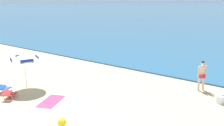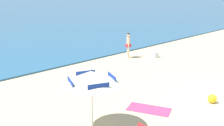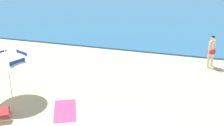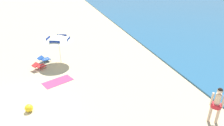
{
  "view_description": "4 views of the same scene",
  "coord_description": "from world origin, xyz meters",
  "px_view_note": "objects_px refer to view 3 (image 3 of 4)",
  "views": [
    {
      "loc": [
        7.39,
        -5.66,
        5.32
      ],
      "look_at": [
        -2.09,
        6.78,
        1.35
      ],
      "focal_mm": 40.51,
      "sensor_mm": 36.0,
      "label": 1
    },
    {
      "loc": [
        -11.3,
        -4.17,
        4.98
      ],
      "look_at": [
        -2.63,
        4.84,
        1.49
      ],
      "focal_mm": 43.99,
      "sensor_mm": 36.0,
      "label": 2
    },
    {
      "loc": [
        2.01,
        -7.42,
        6.48
      ],
      "look_at": [
        -2.01,
        6.5,
        0.61
      ],
      "focal_mm": 48.16,
      "sensor_mm": 36.0,
      "label": 3
    },
    {
      "loc": [
        8.55,
        2.43,
        6.39
      ],
      "look_at": [
        -1.5,
        5.49,
        1.45
      ],
      "focal_mm": 32.36,
      "sensor_mm": 36.0,
      "label": 4
    }
  ],
  "objects_px": {
    "beach_umbrella_striped_main": "(7,56)",
    "person_standing_near_shore": "(212,49)",
    "beach_towel": "(65,110)",
    "lounge_chair_beside_umbrella": "(3,111)"
  },
  "relations": [
    {
      "from": "beach_towel",
      "to": "person_standing_near_shore",
      "type": "bearing_deg",
      "value": 48.63
    },
    {
      "from": "lounge_chair_beside_umbrella",
      "to": "person_standing_near_shore",
      "type": "xyz_separation_m",
      "value": [
        7.94,
        7.7,
        0.77
      ]
    },
    {
      "from": "lounge_chair_beside_umbrella",
      "to": "beach_towel",
      "type": "distance_m",
      "value": 2.44
    },
    {
      "from": "beach_umbrella_striped_main",
      "to": "person_standing_near_shore",
      "type": "xyz_separation_m",
      "value": [
        8.54,
        6.17,
        -0.92
      ]
    },
    {
      "from": "person_standing_near_shore",
      "to": "beach_umbrella_striped_main",
      "type": "bearing_deg",
      "value": -144.14
    },
    {
      "from": "lounge_chair_beside_umbrella",
      "to": "beach_umbrella_striped_main",
      "type": "bearing_deg",
      "value": 111.66
    },
    {
      "from": "beach_umbrella_striped_main",
      "to": "lounge_chair_beside_umbrella",
      "type": "height_order",
      "value": "beach_umbrella_striped_main"
    },
    {
      "from": "lounge_chair_beside_umbrella",
      "to": "person_standing_near_shore",
      "type": "height_order",
      "value": "person_standing_near_shore"
    },
    {
      "from": "beach_umbrella_striped_main",
      "to": "beach_towel",
      "type": "xyz_separation_m",
      "value": [
        2.75,
        -0.4,
        -1.96
      ]
    },
    {
      "from": "person_standing_near_shore",
      "to": "beach_towel",
      "type": "distance_m",
      "value": 8.82
    }
  ]
}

